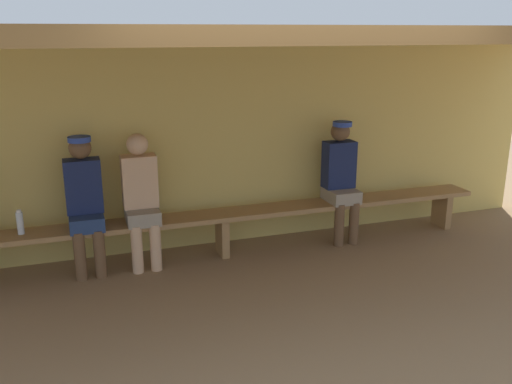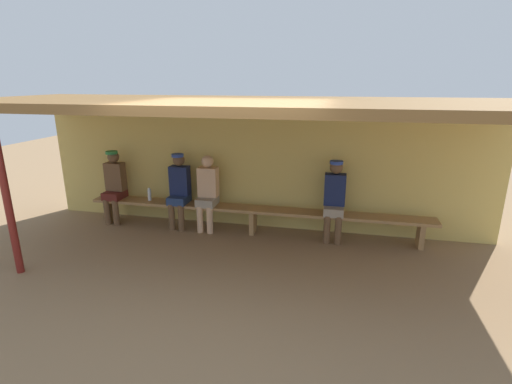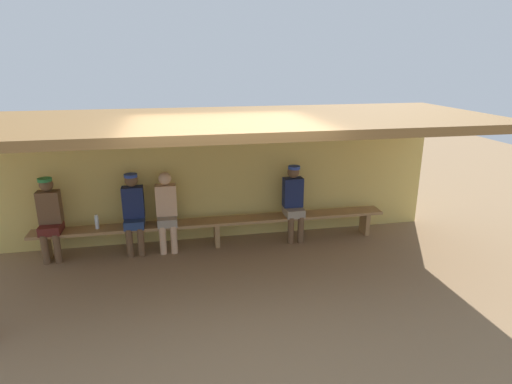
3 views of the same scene
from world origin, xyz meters
TOP-DOWN VIEW (x-y plane):
  - ground_plane at (0.00, 0.00)m, footprint 24.00×24.00m
  - back_wall at (0.00, 2.00)m, footprint 8.00×0.20m
  - dugout_roof at (0.00, 0.70)m, footprint 8.00×2.80m
  - bench at (0.00, 1.55)m, footprint 6.00×0.36m
  - player_in_red at (-0.82, 1.55)m, footprint 0.34×0.42m
  - player_rightmost at (-2.63, 1.55)m, footprint 0.34×0.42m
  - player_leftmost at (-1.35, 1.55)m, footprint 0.34×0.42m
  - player_near_post at (1.37, 1.55)m, footprint 0.34×0.42m
  - water_bottle_clear at (-1.94, 1.56)m, footprint 0.06×0.06m

SIDE VIEW (x-z plane):
  - ground_plane at x=0.00m, z-range 0.00..0.00m
  - bench at x=0.00m, z-range 0.16..0.62m
  - water_bottle_clear at x=-1.94m, z-range 0.45..0.69m
  - player_in_red at x=-0.82m, z-range 0.06..1.40m
  - player_rightmost at x=-2.63m, z-range 0.07..1.42m
  - player_leftmost at x=-1.35m, z-range 0.07..1.42m
  - player_near_post at x=1.37m, z-range 0.07..1.42m
  - back_wall at x=0.00m, z-range 0.00..2.20m
  - dugout_roof at x=0.00m, z-range 2.20..2.32m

